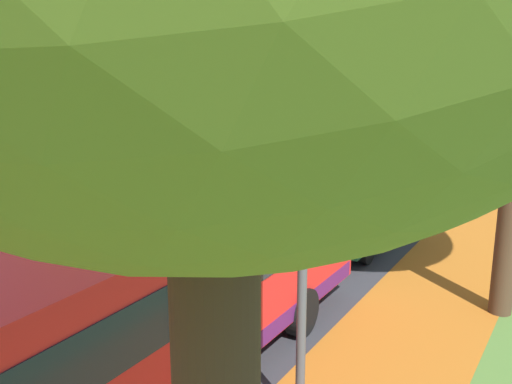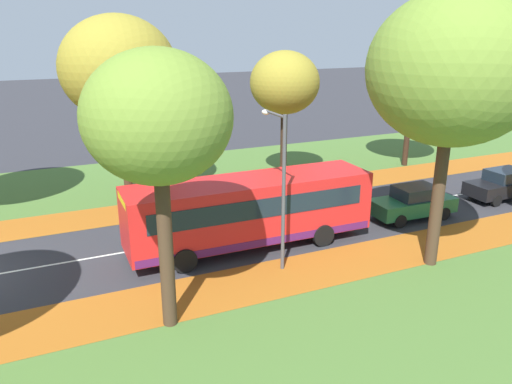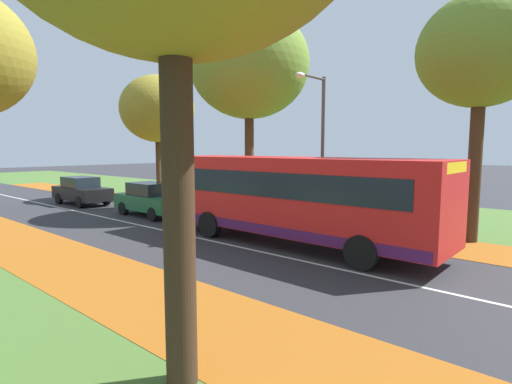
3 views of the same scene
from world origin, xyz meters
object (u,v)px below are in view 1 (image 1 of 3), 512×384
(streetlamp_right, at_px, (283,179))
(bus, at_px, (155,292))
(tree_left_far, at_px, (235,32))
(tree_left_mid, at_px, (61,33))
(car_black_following, at_px, (413,173))
(car_green_lead, at_px, (359,217))

(streetlamp_right, height_order, bus, streetlamp_right)
(bus, bearing_deg, tree_left_far, 117.85)
(streetlamp_right, xyz_separation_m, bus, (-2.12, -0.31, -2.03))
(tree_left_mid, height_order, streetlamp_right, tree_left_mid)
(bus, xyz_separation_m, car_black_following, (-0.13, 15.05, -0.89))
(tree_left_far, bearing_deg, car_green_lead, -37.91)
(tree_left_mid, distance_m, car_black_following, 13.24)
(streetlamp_right, bearing_deg, car_black_following, 98.66)
(car_green_lead, bearing_deg, tree_left_mid, -160.26)
(tree_left_far, bearing_deg, bus, -62.15)
(tree_left_mid, bearing_deg, car_black_following, 50.24)
(bus, height_order, car_black_following, bus)
(tree_left_mid, relative_size, car_green_lead, 1.81)
(bus, relative_size, car_black_following, 2.48)
(tree_left_mid, bearing_deg, bus, -35.32)
(tree_left_mid, distance_m, streetlamp_right, 11.59)
(bus, distance_m, car_black_following, 15.08)
(car_green_lead, bearing_deg, bus, -91.35)
(tree_left_far, xyz_separation_m, bus, (7.83, -14.83, -4.30))
(streetlamp_right, relative_size, car_green_lead, 1.41)
(car_green_lead, bearing_deg, car_black_following, 92.93)
(tree_left_mid, relative_size, car_black_following, 1.83)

